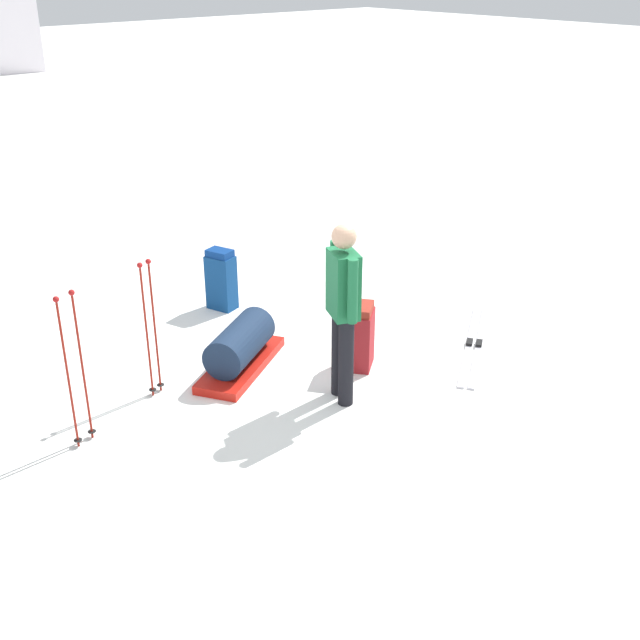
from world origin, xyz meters
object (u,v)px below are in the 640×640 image
object	(u,v)px
gear_sled	(240,348)
ski_poles_planted_near	(150,322)
ski_pair_near	(474,344)
skier_standing	(343,305)
backpack_large_dark	(361,337)
ski_poles_planted_far	(74,363)
backpack_bright	(221,280)

from	to	relation	value
gear_sled	ski_poles_planted_near	bearing A→B (deg)	171.02
ski_pair_near	ski_poles_planted_near	world-z (taller)	ski_poles_planted_near
skier_standing	backpack_large_dark	size ratio (longest dim) A/B	2.54
ski_poles_planted_near	ski_pair_near	bearing A→B (deg)	-24.26
ski_pair_near	gear_sled	xyz separation A→B (m)	(-2.15, 1.23, 0.21)
ski_poles_planted_near	ski_poles_planted_far	distance (m)	0.94
ski_pair_near	backpack_bright	distance (m)	2.96
ski_pair_near	ski_poles_planted_far	bearing A→B (deg)	164.96
ski_poles_planted_near	ski_poles_planted_far	bearing A→B (deg)	-160.41
ski_pair_near	backpack_bright	xyz separation A→B (m)	(-1.44, 2.57, 0.34)
skier_standing	ski_pair_near	xyz separation A→B (m)	(1.78, -0.14, -0.94)
skier_standing	ski_poles_planted_near	bearing A→B (deg)	135.48
ski_poles_planted_near	gear_sled	world-z (taller)	ski_poles_planted_near
skier_standing	gear_sled	world-z (taller)	skier_standing
ski_pair_near	backpack_large_dark	distance (m)	1.34
ski_poles_planted_near	backpack_large_dark	bearing A→B (deg)	-26.17
ski_pair_near	backpack_bright	size ratio (longest dim) A/B	2.34
backpack_large_dark	ski_poles_planted_far	size ratio (longest dim) A/B	0.49
backpack_large_dark	gear_sled	bearing A→B (deg)	141.13
ski_pair_near	gear_sled	size ratio (longest dim) A/B	1.28
ski_poles_planted_near	ski_poles_planted_far	size ratio (longest dim) A/B	0.97
ski_poles_planted_far	skier_standing	bearing A→B (deg)	-23.19
ski_pair_near	ski_poles_planted_far	size ratio (longest dim) A/B	1.22
backpack_bright	gear_sled	world-z (taller)	backpack_bright
ski_poles_planted_far	backpack_large_dark	bearing A→B (deg)	-12.08
skier_standing	ski_pair_near	distance (m)	2.02
ski_pair_near	gear_sled	bearing A→B (deg)	150.29
skier_standing	gear_sled	size ratio (longest dim) A/B	1.30
backpack_large_dark	ski_poles_planted_far	distance (m)	2.79
skier_standing	backpack_bright	xyz separation A→B (m)	(0.35, 2.43, -0.60)
skier_standing	ski_pair_near	bearing A→B (deg)	-4.45
backpack_bright	ski_poles_planted_near	xyz separation A→B (m)	(-1.60, -1.20, 0.39)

